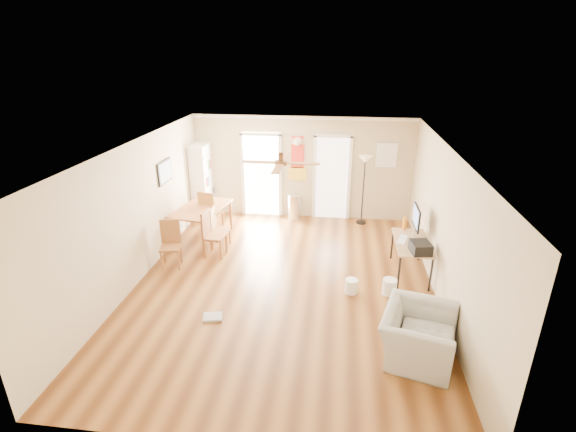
# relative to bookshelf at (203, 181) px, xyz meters

# --- Properties ---
(floor) EXTENTS (7.00, 7.00, 0.00)m
(floor) POSITION_rel_bookshelf_xyz_m (2.54, -3.22, -0.95)
(floor) COLOR brown
(floor) RESTS_ON ground
(ceiling) EXTENTS (5.50, 7.00, 0.00)m
(ceiling) POSITION_rel_bookshelf_xyz_m (2.54, -3.22, 1.65)
(ceiling) COLOR silver
(ceiling) RESTS_ON floor
(wall_back) EXTENTS (5.50, 0.04, 2.60)m
(wall_back) POSITION_rel_bookshelf_xyz_m (2.54, 0.28, 0.35)
(wall_back) COLOR beige
(wall_back) RESTS_ON floor
(wall_front) EXTENTS (5.50, 0.04, 2.60)m
(wall_front) POSITION_rel_bookshelf_xyz_m (2.54, -6.72, 0.35)
(wall_front) COLOR beige
(wall_front) RESTS_ON floor
(wall_left) EXTENTS (0.04, 7.00, 2.60)m
(wall_left) POSITION_rel_bookshelf_xyz_m (-0.21, -3.22, 0.35)
(wall_left) COLOR beige
(wall_left) RESTS_ON floor
(wall_right) EXTENTS (0.04, 7.00, 2.60)m
(wall_right) POSITION_rel_bookshelf_xyz_m (5.29, -3.22, 0.35)
(wall_right) COLOR beige
(wall_right) RESTS_ON floor
(crown_molding) EXTENTS (5.50, 7.00, 0.08)m
(crown_molding) POSITION_rel_bookshelf_xyz_m (2.54, -3.22, 1.61)
(crown_molding) COLOR white
(crown_molding) RESTS_ON wall_back
(kitchen_doorway) EXTENTS (0.90, 0.10, 2.10)m
(kitchen_doorway) POSITION_rel_bookshelf_xyz_m (1.49, 0.26, 0.10)
(kitchen_doorway) COLOR white
(kitchen_doorway) RESTS_ON wall_back
(bathroom_doorway) EXTENTS (0.80, 0.10, 2.10)m
(bathroom_doorway) POSITION_rel_bookshelf_xyz_m (3.29, 0.26, 0.10)
(bathroom_doorway) COLOR white
(bathroom_doorway) RESTS_ON wall_back
(wall_decal) EXTENTS (0.46, 0.03, 1.10)m
(wall_decal) POSITION_rel_bookshelf_xyz_m (2.41, 0.26, 0.60)
(wall_decal) COLOR red
(wall_decal) RESTS_ON wall_back
(ac_grille) EXTENTS (0.50, 0.04, 0.60)m
(ac_grille) POSITION_rel_bookshelf_xyz_m (4.59, 0.25, 0.75)
(ac_grille) COLOR white
(ac_grille) RESTS_ON wall_back
(framed_poster) EXTENTS (0.04, 0.66, 0.48)m
(framed_poster) POSITION_rel_bookshelf_xyz_m (-0.19, -1.82, 0.75)
(framed_poster) COLOR black
(framed_poster) RESTS_ON wall_left
(ceiling_fan) EXTENTS (1.24, 1.24, 0.20)m
(ceiling_fan) POSITION_rel_bookshelf_xyz_m (2.54, -3.52, 1.48)
(ceiling_fan) COLOR #593819
(ceiling_fan) RESTS_ON ceiling
(bookshelf) EXTENTS (0.53, 0.91, 1.91)m
(bookshelf) POSITION_rel_bookshelf_xyz_m (0.00, 0.00, 0.00)
(bookshelf) COLOR white
(bookshelf) RESTS_ON floor
(dining_table) EXTENTS (1.16, 1.65, 0.76)m
(dining_table) POSITION_rel_bookshelf_xyz_m (0.39, -1.39, -0.57)
(dining_table) COLOR #AC6B37
(dining_table) RESTS_ON floor
(dining_chair_right_a) EXTENTS (0.39, 0.39, 0.91)m
(dining_chair_right_a) POSITION_rel_bookshelf_xyz_m (0.94, -1.79, -0.50)
(dining_chair_right_a) COLOR #A26D34
(dining_chair_right_a) RESTS_ON floor
(dining_chair_right_b) EXTENTS (0.44, 0.44, 1.00)m
(dining_chair_right_b) POSITION_rel_bookshelf_xyz_m (0.94, -2.22, -0.45)
(dining_chair_right_b) COLOR #9E5C33
(dining_chair_right_b) RESTS_ON floor
(dining_chair_near) EXTENTS (0.47, 0.47, 0.95)m
(dining_chair_near) POSITION_rel_bookshelf_xyz_m (0.19, -2.80, -0.48)
(dining_chair_near) COLOR #945D30
(dining_chair_near) RESTS_ON floor
(dining_chair_far) EXTENTS (0.52, 0.52, 1.04)m
(dining_chair_far) POSITION_rel_bookshelf_xyz_m (0.51, -1.02, -0.43)
(dining_chair_far) COLOR olive
(dining_chair_far) RESTS_ON floor
(trash_can) EXTENTS (0.32, 0.32, 0.67)m
(trash_can) POSITION_rel_bookshelf_xyz_m (2.36, -0.00, -0.62)
(trash_can) COLOR silver
(trash_can) RESTS_ON floor
(torchiere_lamp) EXTENTS (0.41, 0.41, 1.73)m
(torchiere_lamp) POSITION_rel_bookshelf_xyz_m (4.08, -0.02, -0.09)
(torchiere_lamp) COLOR black
(torchiere_lamp) RESTS_ON floor
(computer_desk) EXTENTS (0.64, 1.29, 0.69)m
(computer_desk) POSITION_rel_bookshelf_xyz_m (4.92, -2.49, -0.61)
(computer_desk) COLOR tan
(computer_desk) RESTS_ON floor
(imac) EXTENTS (0.10, 0.63, 0.59)m
(imac) POSITION_rel_bookshelf_xyz_m (5.01, -2.16, 0.03)
(imac) COLOR black
(imac) RESTS_ON computer_desk
(keyboard) EXTENTS (0.27, 0.47, 0.02)m
(keyboard) POSITION_rel_bookshelf_xyz_m (4.74, -2.44, -0.26)
(keyboard) COLOR silver
(keyboard) RESTS_ON computer_desk
(printer) EXTENTS (0.39, 0.44, 0.20)m
(printer) POSITION_rel_bookshelf_xyz_m (4.99, -2.94, -0.16)
(printer) COLOR black
(printer) RESTS_ON computer_desk
(orange_bottle) EXTENTS (0.11, 0.11, 0.26)m
(orange_bottle) POSITION_rel_bookshelf_xyz_m (4.84, -1.90, -0.13)
(orange_bottle) COLOR orange
(orange_bottle) RESTS_ON computer_desk
(wastebasket_a) EXTENTS (0.24, 0.24, 0.27)m
(wastebasket_a) POSITION_rel_bookshelf_xyz_m (3.79, -3.33, -0.82)
(wastebasket_a) COLOR white
(wastebasket_a) RESTS_ON floor
(wastebasket_b) EXTENTS (0.26, 0.26, 0.29)m
(wastebasket_b) POSITION_rel_bookshelf_xyz_m (4.47, -3.29, -0.81)
(wastebasket_b) COLOR white
(wastebasket_b) RESTS_ON floor
(floor_cloth) EXTENTS (0.35, 0.31, 0.04)m
(floor_cloth) POSITION_rel_bookshelf_xyz_m (1.52, -4.41, -0.93)
(floor_cloth) COLOR #979792
(floor_cloth) RESTS_ON floor
(armchair) EXTENTS (1.24, 1.34, 0.72)m
(armchair) POSITION_rel_bookshelf_xyz_m (4.69, -4.93, -0.59)
(armchair) COLOR #A1A09C
(armchair) RESTS_ON floor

